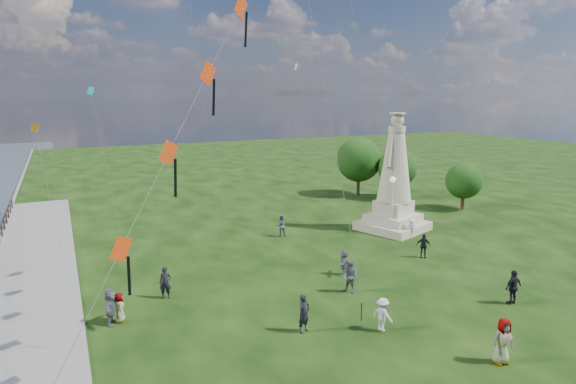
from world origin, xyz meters
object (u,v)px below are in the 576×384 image
lamppost (392,193)px  person_8 (411,228)px  person_6 (165,283)px  person_2 (382,314)px  statue (394,187)px  person_7 (281,225)px  person_5 (111,307)px  person_0 (304,314)px  person_9 (423,246)px  person_4 (503,341)px  person_10 (120,308)px  person_11 (344,262)px  person_1 (350,277)px  person_3 (513,287)px

lamppost → person_8: 2.96m
person_6 → person_2: bearing=-26.6°
statue → person_8: (-0.15, -2.39, -2.74)m
statue → person_7: statue is taller
person_5 → person_8: bearing=-55.8°
person_0 → person_8: person_0 is taller
person_0 → statue: bearing=20.0°
person_2 → person_9: (8.49, 7.03, 0.03)m
person_5 → person_4: bearing=-105.2°
person_2 → person_10: size_ratio=1.08×
person_0 → person_4: bearing=-63.6°
person_0 → person_4: (6.00, -5.72, 0.05)m
statue → person_0: statue is taller
person_10 → person_6: bearing=-52.8°
person_6 → person_5: bearing=-130.3°
statue → person_9: bearing=-129.7°
person_6 → person_9: (16.71, -0.81, -0.05)m
person_11 → person_2: bearing=14.9°
person_0 → person_6: 8.09m
person_2 → person_10: (-10.73, 6.06, -0.06)m
person_1 → person_5: (-12.10, 1.75, -0.04)m
person_0 → person_3: person_3 is taller
person_7 → person_9: (6.46, -8.46, -0.03)m
person_2 → person_11: 6.98m
person_3 → person_1: bearing=-36.5°
person_2 → person_5: bearing=39.3°
lamppost → person_5: 21.91m
person_8 → person_10: (-21.42, -4.86, -0.02)m
statue → person_1: bearing=-156.5°
person_8 → person_7: bearing=-154.8°
lamppost → person_6: size_ratio=2.61×
person_2 → person_3: size_ratio=0.86×
person_0 → person_3: 11.27m
statue → person_10: size_ratio=6.32×
person_6 → person_10: 3.08m
person_0 → person_4: person_4 is taller
person_6 → person_11: person_6 is taller
person_3 → person_5: (-18.92, 6.53, -0.03)m
person_5 → person_10: bearing=-55.8°
lamppost → person_4: (-7.06, -16.45, -2.33)m
person_3 → person_5: 20.02m
person_3 → person_7: bearing=-71.8°
lamppost → person_10: 21.52m
person_1 → person_3: (6.82, -4.78, -0.01)m
person_2 → person_4: person_4 is taller
person_1 → person_9: person_1 is taller
person_2 → person_8: 15.29m
person_3 → person_6: person_3 is taller
person_0 → person_8: 16.92m
statue → person_6: (-19.06, -5.47, -2.62)m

